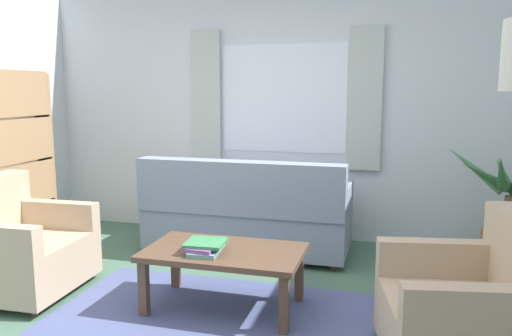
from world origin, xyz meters
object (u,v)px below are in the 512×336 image
at_px(armchair_right, 473,312).
at_px(armchair_left, 17,247).
at_px(book_stack_on_table, 206,247).
at_px(bookshelf, 15,169).
at_px(potted_plant, 507,221).
at_px(couch, 247,215).
at_px(coffee_table, 224,257).

bearing_deg(armchair_right, armchair_left, -105.27).
height_order(book_stack_on_table, bookshelf, bookshelf).
relative_size(armchair_left, book_stack_on_table, 2.57).
xyz_separation_m(armchair_left, potted_plant, (3.68, 1.46, 0.09)).
bearing_deg(armchair_right, bookshelf, -116.41).
relative_size(couch, potted_plant, 1.69).
bearing_deg(couch, bookshelf, 13.41).
xyz_separation_m(coffee_table, bookshelf, (-2.34, 0.72, 0.41)).
xyz_separation_m(armchair_left, book_stack_on_table, (1.52, 0.05, 0.12)).
distance_m(armchair_right, bookshelf, 4.09).
bearing_deg(book_stack_on_table, armchair_right, -10.73).
height_order(armchair_right, bookshelf, bookshelf).
relative_size(book_stack_on_table, potted_plant, 0.31).
bearing_deg(bookshelf, coffee_table, 73.00).
distance_m(couch, bookshelf, 2.25).
xyz_separation_m(couch, bookshelf, (-2.15, -0.51, 0.43)).
bearing_deg(couch, book_stack_on_table, 94.19).
height_order(couch, potted_plant, potted_plant).
distance_m(couch, potted_plant, 2.26).
height_order(couch, coffee_table, couch).
bearing_deg(book_stack_on_table, armchair_left, -178.25).
relative_size(armchair_right, book_stack_on_table, 2.84).
xyz_separation_m(armchair_left, armchair_right, (3.19, -0.27, 0.00)).
bearing_deg(potted_plant, armchair_left, -158.32).
bearing_deg(potted_plant, couch, -177.40).
xyz_separation_m(couch, book_stack_on_table, (0.10, -1.32, 0.11)).
bearing_deg(coffee_table, couch, 99.11).
distance_m(coffee_table, book_stack_on_table, 0.16).
height_order(armchair_right, book_stack_on_table, armchair_right).
height_order(armchair_left, potted_plant, potted_plant).
distance_m(couch, book_stack_on_table, 1.32).
bearing_deg(coffee_table, armchair_left, -175.29).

